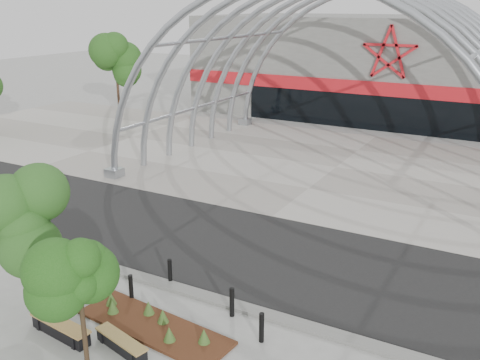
# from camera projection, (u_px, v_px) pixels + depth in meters

# --- Properties ---
(ground) EXTENTS (140.00, 140.00, 0.00)m
(ground) POSITION_uv_depth(u_px,v_px,m) (182.00, 287.00, 17.88)
(ground) COLOR gray
(ground) RESTS_ON ground
(road) EXTENTS (140.00, 7.00, 0.02)m
(road) POSITION_uv_depth(u_px,v_px,m) (234.00, 247.00, 20.78)
(road) COLOR black
(road) RESTS_ON ground
(forecourt) EXTENTS (60.00, 17.00, 0.04)m
(forecourt) POSITION_uv_depth(u_px,v_px,m) (336.00, 167.00, 30.76)
(forecourt) COLOR #9B958B
(forecourt) RESTS_ON ground
(kerb) EXTENTS (60.00, 0.50, 0.12)m
(kerb) POSITION_uv_depth(u_px,v_px,m) (178.00, 288.00, 17.65)
(kerb) COLOR slate
(kerb) RESTS_ON ground
(arena_building) EXTENTS (34.00, 15.24, 8.00)m
(arena_building) POSITION_uv_depth(u_px,v_px,m) (410.00, 67.00, 44.43)
(arena_building) COLOR slate
(arena_building) RESTS_ON ground
(vault_canopy) EXTENTS (20.80, 15.80, 20.36)m
(vault_canopy) POSITION_uv_depth(u_px,v_px,m) (336.00, 167.00, 30.76)
(vault_canopy) COLOR #9B9FA5
(vault_canopy) RESTS_ON ground
(planting_bed) EXTENTS (5.04, 2.00, 0.52)m
(planting_bed) POSITION_uv_depth(u_px,v_px,m) (153.00, 324.00, 15.60)
(planting_bed) COLOR #3F1A0F
(planting_bed) RESTS_ON ground
(street_tree_0) EXTENTS (1.87, 1.87, 4.27)m
(street_tree_0) POSITION_uv_depth(u_px,v_px,m) (32.00, 217.00, 15.59)
(street_tree_0) COLOR black
(street_tree_0) RESTS_ON ground
(street_tree_1) EXTENTS (1.62, 1.62, 3.84)m
(street_tree_1) POSITION_uv_depth(u_px,v_px,m) (77.00, 267.00, 13.31)
(street_tree_1) COLOR black
(street_tree_1) RESTS_ON ground
(bench_0) EXTENTS (2.19, 0.71, 0.45)m
(bench_0) POSITION_uv_depth(u_px,v_px,m) (61.00, 329.00, 15.17)
(bench_0) COLOR black
(bench_0) RESTS_ON ground
(bench_1) EXTENTS (1.93, 0.85, 0.40)m
(bench_1) POSITION_uv_depth(u_px,v_px,m) (121.00, 344.00, 14.54)
(bench_1) COLOR black
(bench_1) RESTS_ON ground
(bollard_0) EXTENTS (0.16, 0.16, 1.02)m
(bollard_0) POSITION_uv_depth(u_px,v_px,m) (50.00, 262.00, 18.49)
(bollard_0) COLOR black
(bollard_0) RESTS_ON ground
(bollard_1) EXTENTS (0.14, 0.14, 0.89)m
(bollard_1) POSITION_uv_depth(u_px,v_px,m) (170.00, 272.00, 17.94)
(bollard_1) COLOR black
(bollard_1) RESTS_ON ground
(bollard_2) EXTENTS (0.14, 0.14, 0.87)m
(bollard_2) POSITION_uv_depth(u_px,v_px,m) (131.00, 287.00, 16.96)
(bollard_2) COLOR black
(bollard_2) RESTS_ON ground
(bollard_3) EXTENTS (0.15, 0.15, 0.94)m
(bollard_3) POSITION_uv_depth(u_px,v_px,m) (232.00, 302.00, 16.06)
(bollard_3) COLOR black
(bollard_3) RESTS_ON ground
(bollard_4) EXTENTS (0.14, 0.14, 0.90)m
(bollard_4) POSITION_uv_depth(u_px,v_px,m) (262.00, 328.00, 14.84)
(bollard_4) COLOR black
(bollard_4) RESTS_ON ground
(bg_tree_0) EXTENTS (3.00, 3.00, 6.45)m
(bg_tree_0) POSITION_uv_depth(u_px,v_px,m) (116.00, 61.00, 42.19)
(bg_tree_0) COLOR #301D13
(bg_tree_0) RESTS_ON ground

